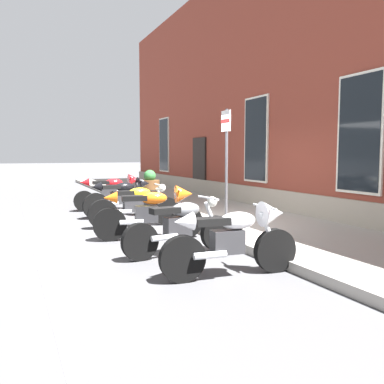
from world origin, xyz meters
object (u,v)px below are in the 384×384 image
(motorcycle_red_sport, at_px, (114,191))
(motorcycle_white_sport, at_px, (236,236))
(motorcycle_orange_sport, at_px, (153,210))
(parking_sign, at_px, (226,151))
(motorcycle_yellow_naked, at_px, (136,206))
(barrel_planter, at_px, (150,187))
(motorcycle_black_sport, at_px, (124,196))
(motorcycle_grey_naked, at_px, (181,227))

(motorcycle_red_sport, relative_size, motorcycle_white_sport, 1.07)
(motorcycle_orange_sport, xyz_separation_m, motorcycle_white_sport, (2.82, 0.23, -0.02))
(parking_sign, bearing_deg, motorcycle_orange_sport, -86.24)
(motorcycle_yellow_naked, relative_size, motorcycle_white_sport, 1.07)
(motorcycle_red_sport, bearing_deg, motorcycle_white_sport, -0.25)
(motorcycle_white_sport, xyz_separation_m, barrel_planter, (-8.17, 1.46, 0.01))
(motorcycle_black_sport, bearing_deg, motorcycle_orange_sport, -3.79)
(motorcycle_yellow_naked, relative_size, motorcycle_grey_naked, 1.05)
(motorcycle_white_sport, bearing_deg, motorcycle_red_sport, 179.75)
(parking_sign, bearing_deg, motorcycle_black_sport, -152.97)
(motorcycle_orange_sport, xyz_separation_m, motorcycle_grey_naked, (1.40, 0.02, -0.10))
(motorcycle_grey_naked, bearing_deg, motorcycle_black_sport, 177.66)
(motorcycle_black_sport, relative_size, motorcycle_orange_sport, 0.96)
(motorcycle_grey_naked, distance_m, parking_sign, 2.59)
(motorcycle_red_sport, relative_size, motorcycle_orange_sport, 1.00)
(motorcycle_yellow_naked, height_order, motorcycle_grey_naked, motorcycle_yellow_naked)
(motorcycle_red_sport, bearing_deg, motorcycle_grey_naked, -2.41)
(motorcycle_black_sport, xyz_separation_m, motorcycle_grey_naked, (4.42, -0.18, -0.10))
(parking_sign, bearing_deg, motorcycle_red_sport, -161.93)
(motorcycle_black_sport, relative_size, motorcycle_white_sport, 1.02)
(barrel_planter, bearing_deg, motorcycle_orange_sport, -17.58)
(motorcycle_yellow_naked, xyz_separation_m, motorcycle_white_sport, (4.27, 0.15, 0.07))
(motorcycle_black_sport, height_order, motorcycle_orange_sport, motorcycle_orange_sport)
(motorcycle_white_sport, xyz_separation_m, parking_sign, (-2.93, 1.45, 1.19))
(motorcycle_red_sport, distance_m, motorcycle_black_sport, 1.44)
(motorcycle_red_sport, relative_size, motorcycle_yellow_naked, 1.00)
(motorcycle_red_sport, distance_m, parking_sign, 4.72)
(motorcycle_orange_sport, xyz_separation_m, parking_sign, (-0.11, 1.69, 1.17))
(motorcycle_black_sport, bearing_deg, motorcycle_yellow_naked, -4.37)
(motorcycle_orange_sport, bearing_deg, motorcycle_black_sport, 176.21)
(motorcycle_grey_naked, bearing_deg, motorcycle_yellow_naked, 178.77)
(motorcycle_yellow_naked, xyz_separation_m, motorcycle_grey_naked, (2.86, -0.06, -0.01))
(motorcycle_red_sport, bearing_deg, motorcycle_black_sport, -2.63)
(motorcycle_yellow_naked, relative_size, parking_sign, 0.87)
(motorcycle_red_sport, relative_size, motorcycle_grey_naked, 1.04)
(motorcycle_yellow_naked, relative_size, motorcycle_orange_sport, 1.01)
(motorcycle_yellow_naked, height_order, motorcycle_orange_sport, motorcycle_orange_sport)
(motorcycle_orange_sport, distance_m, motorcycle_grey_naked, 1.40)
(motorcycle_black_sport, xyz_separation_m, parking_sign, (2.91, 1.49, 1.18))
(motorcycle_red_sport, bearing_deg, parking_sign, 18.07)
(motorcycle_orange_sport, relative_size, parking_sign, 0.87)
(parking_sign, bearing_deg, motorcycle_grey_naked, -47.82)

